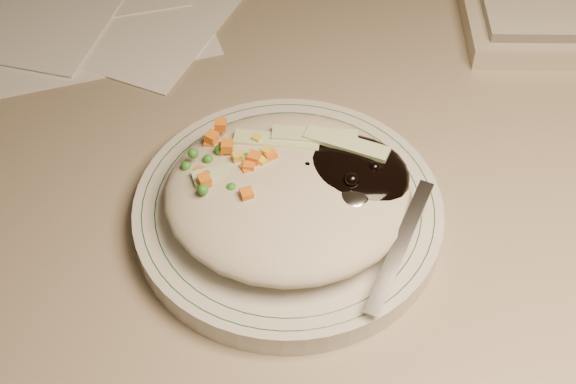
{
  "coord_description": "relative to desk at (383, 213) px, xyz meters",
  "views": [
    {
      "loc": [
        -0.09,
        0.8,
        1.25
      ],
      "look_at": [
        -0.1,
        1.2,
        0.78
      ],
      "focal_mm": 50.0,
      "sensor_mm": 36.0,
      "label": 1
    }
  ],
  "objects": [
    {
      "name": "meal",
      "position": [
        -0.1,
        -0.18,
        0.24
      ],
      "size": [
        0.21,
        0.19,
        0.05
      ],
      "color": "#BBB198",
      "rests_on": "plate"
    },
    {
      "name": "plate_rim",
      "position": [
        -0.1,
        -0.18,
        0.22
      ],
      "size": [
        0.23,
        0.23,
        0.0
      ],
      "color": "#144723",
      "rests_on": "plate"
    },
    {
      "name": "desk",
      "position": [
        0.0,
        0.0,
        0.0
      ],
      "size": [
        1.4,
        0.7,
        0.74
      ],
      "color": "gray",
      "rests_on": "ground"
    },
    {
      "name": "plate",
      "position": [
        -0.1,
        -0.18,
        0.21
      ],
      "size": [
        0.25,
        0.25,
        0.02
      ],
      "primitive_type": "cylinder",
      "color": "silver",
      "rests_on": "desk"
    }
  ]
}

